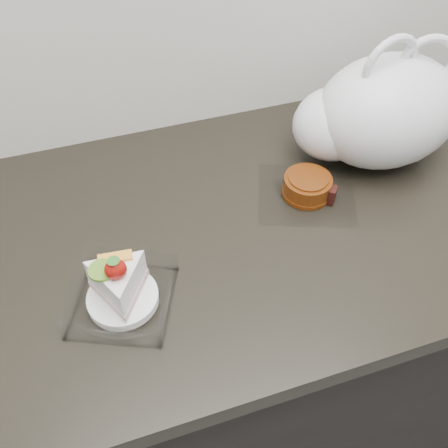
# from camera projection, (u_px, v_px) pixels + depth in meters

# --- Properties ---
(counter) EXTENTS (2.04, 0.64, 0.90)m
(counter) POSITION_uv_depth(u_px,v_px,m) (258.00, 337.00, 1.24)
(counter) COLOR black
(counter) RESTS_ON ground
(cake_tray) EXTENTS (0.20, 0.20, 0.12)m
(cake_tray) POSITION_uv_depth(u_px,v_px,m) (121.00, 291.00, 0.75)
(cake_tray) COLOR white
(cake_tray) RESTS_ON counter
(mooncake_wrap) EXTENTS (0.23, 0.22, 0.04)m
(mooncake_wrap) POSITION_uv_depth(u_px,v_px,m) (308.00, 188.00, 0.93)
(mooncake_wrap) COLOR white
(mooncake_wrap) RESTS_ON counter
(plastic_bag) EXTENTS (0.32, 0.23, 0.26)m
(plastic_bag) POSITION_uv_depth(u_px,v_px,m) (376.00, 113.00, 0.94)
(plastic_bag) COLOR white
(plastic_bag) RESTS_ON counter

